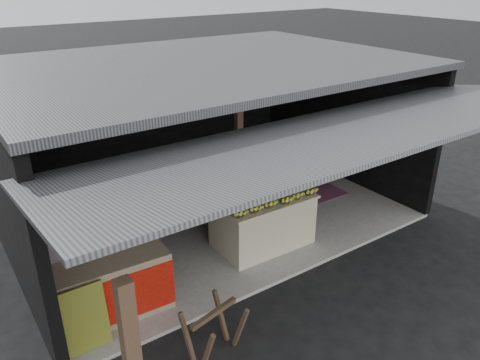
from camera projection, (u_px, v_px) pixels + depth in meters
ground at (291, 278)px, 7.38m from camera, size 80.00×80.00×0.00m
concrete_slab at (209, 214)px, 9.24m from camera, size 7.00×5.00×0.06m
shophouse at (197, 109)px, 8.62m from camera, size 7.40×7.29×3.02m
banana_table at (262, 220)px, 8.01m from camera, size 1.68×1.05×0.91m
banana_pile at (263, 192)px, 7.78m from camera, size 1.55×0.95×0.18m
white_crate at (239, 199)px, 8.68m from camera, size 0.90×0.63×0.98m
neighbor_stall at (110, 283)px, 6.36m from camera, size 1.61×0.79×1.63m
green_signboard at (84, 320)px, 5.77m from camera, size 0.59×0.16×0.89m
sawhorse at (214, 328)px, 5.72m from camera, size 0.74×0.73×0.70m
water_barrel at (283, 209)px, 8.80m from camera, size 0.35×0.35×0.52m
plastic_chair at (301, 169)px, 9.89m from camera, size 0.54×0.54×0.88m
magenta_rug at (307, 194)px, 10.00m from camera, size 1.51×1.02×0.01m
picture_frames at (143, 96)px, 10.16m from camera, size 1.62×0.04×0.46m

